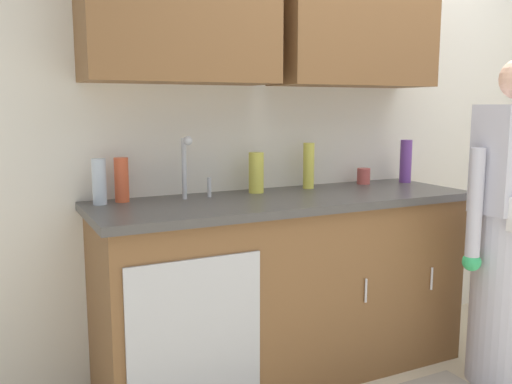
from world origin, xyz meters
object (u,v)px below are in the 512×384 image
Objects in this scene: bottle_water_short at (309,166)px; bottle_dish_liquid at (99,182)px; bottle_soap at (256,173)px; sink at (203,206)px; bottle_water_tall at (122,180)px; cup_by_sink at (364,176)px; bottle_cleaner_spray at (406,161)px; person_at_sink at (509,249)px.

bottle_water_short reaches higher than bottle_dish_liquid.
bottle_dish_liquid reaches higher than bottle_soap.
sink is 2.36× the size of bottle_water_tall.
cup_by_sink is (1.08, 0.19, 0.06)m from sink.
sink is 0.42m from bottle_soap.
bottle_cleaner_spray reaches higher than bottle_water_tall.
sink reaches higher than bottle_cleaner_spray.
bottle_water_short is 1.19× the size of bottle_water_tall.
person_at_sink reaches higher than bottle_water_tall.
person_at_sink is 1.10m from bottle_water_short.
sink is 1.36m from bottle_cleaner_spray.
cup_by_sink is (1.41, -0.01, -0.06)m from bottle_water_tall.
cup_by_sink is at bearing -0.45° from bottle_water_tall.
person_at_sink reaches higher than bottle_dish_liquid.
bottle_water_short is (-0.70, 0.76, 0.37)m from person_at_sink.
bottle_cleaner_spray is at bearing -1.16° from bottle_dish_liquid.
bottle_cleaner_spray is at bearing -2.14° from bottle_water_tall.
bottle_cleaner_spray is 1.79m from bottle_dish_liquid.
bottle_water_short is 1.00× the size of bottle_cleaner_spray.
person_at_sink is at bearing -47.59° from bottle_water_short.
bottle_water_short is 1.18× the size of bottle_dish_liquid.
bottle_water_tall is 1.00× the size of bottle_soap.
bottle_cleaner_spray is 0.28m from cup_by_sink.
bottle_cleaner_spray is at bearing -10.87° from cup_by_sink.
person_at_sink is 7.57× the size of bottle_dish_liquid.
bottle_water_short and bottle_cleaner_spray have the same top height.
person_at_sink is at bearing -24.42° from bottle_water_tall.
bottle_dish_liquid is at bearing -179.42° from cup_by_sink.
bottle_soap is (0.70, -0.03, 0.00)m from bottle_water_tall.
bottle_soap is 0.72m from cup_by_sink.
bottle_soap is at bearing -178.42° from cup_by_sink.
sink is at bearing -30.70° from bottle_water_tall.
sink is 0.41m from bottle_water_tall.
bottle_dish_liquid is at bearing 157.58° from person_at_sink.
bottle_cleaner_spray is 1.19× the size of bottle_soap.
person_at_sink is 1.93m from bottle_water_tall.
sink is at bearing -170.18° from cup_by_sink.
cup_by_sink is at bearing 1.58° from bottle_soap.
person_at_sink is 7.64× the size of bottle_water_tall.
person_at_sink is at bearing -36.22° from bottle_soap.
bottle_cleaner_spray is at bearing 5.73° from sink.
sink is 1.97× the size of bottle_cleaner_spray.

